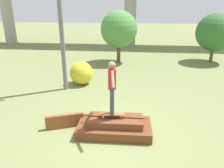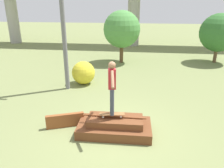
{
  "view_description": "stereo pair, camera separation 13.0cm",
  "coord_description": "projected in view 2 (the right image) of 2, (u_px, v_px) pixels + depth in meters",
  "views": [
    {
      "loc": [
        0.56,
        -6.0,
        3.9
      ],
      "look_at": [
        -0.07,
        -0.04,
        1.67
      ],
      "focal_mm": 35.0,
      "sensor_mm": 36.0,
      "label": 1
    },
    {
      "loc": [
        0.69,
        -5.99,
        3.9
      ],
      "look_at": [
        -0.07,
        -0.04,
        1.67
      ],
      "focal_mm": 35.0,
      "sensor_mm": 36.0,
      "label": 2
    }
  ],
  "objects": [
    {
      "name": "scrap_pile",
      "position": [
        115.0,
        126.0,
        6.93
      ],
      "size": [
        2.33,
        1.25,
        0.59
      ],
      "color": "brown",
      "rests_on": "ground_plane"
    },
    {
      "name": "tree_behind_left",
      "position": [
        219.0,
        33.0,
        14.51
      ],
      "size": [
        2.52,
        2.52,
        3.3
      ],
      "color": "brown",
      "rests_on": "ground_plane"
    },
    {
      "name": "ground_plane",
      "position": [
        114.0,
        132.0,
        7.01
      ],
      "size": [
        80.0,
        80.0,
        0.0
      ],
      "primitive_type": "plane",
      "color": "olive"
    },
    {
      "name": "bush_yellow_flowering",
      "position": [
        83.0,
        73.0,
        11.03
      ],
      "size": [
        1.16,
        1.16,
        1.16
      ],
      "color": "gold",
      "rests_on": "ground_plane"
    },
    {
      "name": "skateboard",
      "position": [
        112.0,
        114.0,
        6.75
      ],
      "size": [
        0.8,
        0.32,
        0.09
      ],
      "color": "brown",
      "rests_on": "scrap_pile"
    },
    {
      "name": "skater",
      "position": [
        112.0,
        84.0,
        6.41
      ],
      "size": [
        0.3,
        1.24,
        1.67
      ],
      "color": "#383D4C",
      "rests_on": "skateboard"
    },
    {
      "name": "utility_pole",
      "position": [
        62.0,
        12.0,
        9.37
      ],
      "size": [
        1.3,
        0.2,
        6.79
      ],
      "color": "slate",
      "rests_on": "ground_plane"
    },
    {
      "name": "scrap_plank_loose",
      "position": [
        65.0,
        120.0,
        7.26
      ],
      "size": [
        1.21,
        0.57,
        0.46
      ],
      "color": "brown",
      "rests_on": "ground_plane"
    },
    {
      "name": "tree_behind_right",
      "position": [
        122.0,
        29.0,
        14.5
      ],
      "size": [
        2.45,
        2.45,
        3.48
      ],
      "color": "brown",
      "rests_on": "ground_plane"
    }
  ]
}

